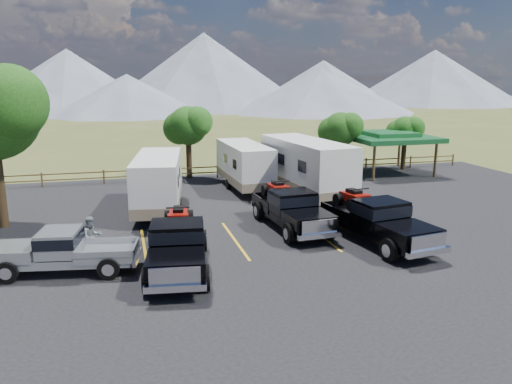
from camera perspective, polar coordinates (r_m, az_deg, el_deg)
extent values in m
plane|color=#475323|center=(19.60, 5.98, -8.66)|extent=(320.00, 320.00, 0.00)
cube|color=black|center=(22.24, 3.19, -5.90)|extent=(44.00, 34.00, 0.04)
cube|color=gold|center=(22.16, -12.64, -6.21)|extent=(0.12, 5.50, 0.01)
cube|color=gold|center=(22.64, -2.44, -5.49)|extent=(0.12, 5.50, 0.01)
cube|color=gold|center=(23.79, 7.03, -4.66)|extent=(0.12, 5.50, 0.01)
cube|color=gold|center=(25.53, 15.40, -3.82)|extent=(0.12, 5.50, 0.01)
sphere|color=#1C4812|center=(25.66, -26.41, 9.12)|extent=(3.52, 3.52, 3.52)
cylinder|color=black|center=(37.86, 9.53, 3.93)|extent=(0.39, 0.39, 2.80)
sphere|color=#1C4812|center=(37.60, 9.65, 7.09)|extent=(2.52, 2.52, 2.52)
sphere|color=#1C4812|center=(37.40, 10.72, 7.43)|extent=(1.98, 1.98, 1.98)
sphere|color=#1C4812|center=(37.77, 8.69, 6.88)|extent=(2.16, 2.16, 2.16)
cylinder|color=black|center=(41.57, 16.51, 4.17)|extent=(0.38, 0.38, 2.52)
sphere|color=#1C4812|center=(41.35, 16.68, 6.76)|extent=(2.24, 2.24, 2.24)
sphere|color=#1C4812|center=(41.24, 17.57, 7.02)|extent=(1.76, 1.76, 1.76)
sphere|color=#1C4812|center=(41.43, 15.88, 6.60)|extent=(1.92, 1.92, 1.92)
cylinder|color=black|center=(36.71, -7.66, 3.93)|extent=(0.41, 0.41, 3.08)
sphere|color=#1C4812|center=(36.43, -7.77, 7.53)|extent=(2.80, 2.80, 2.80)
sphere|color=#1C4812|center=(35.99, -6.73, 7.97)|extent=(2.20, 2.20, 2.20)
sphere|color=#1C4812|center=(36.81, -8.73, 7.24)|extent=(2.40, 2.40, 2.40)
cylinder|color=brown|center=(36.48, -23.26, 1.28)|extent=(0.12, 0.12, 1.00)
cylinder|color=brown|center=(36.12, -16.98, 1.66)|extent=(0.12, 0.12, 1.00)
cylinder|color=brown|center=(36.19, -10.65, 2.03)|extent=(0.12, 0.12, 1.00)
cylinder|color=brown|center=(36.71, -4.41, 2.36)|extent=(0.12, 0.12, 1.00)
cylinder|color=brown|center=(37.64, 1.58, 2.66)|extent=(0.12, 0.12, 1.00)
cylinder|color=brown|center=(38.97, 7.23, 2.91)|extent=(0.12, 0.12, 1.00)
cylinder|color=brown|center=(40.64, 12.46, 3.12)|extent=(0.12, 0.12, 1.00)
cylinder|color=brown|center=(42.63, 17.25, 3.29)|extent=(0.12, 0.12, 1.00)
cylinder|color=brown|center=(44.89, 21.58, 3.42)|extent=(0.12, 0.12, 1.00)
cube|color=brown|center=(37.13, -1.38, 2.44)|extent=(36.00, 0.06, 0.08)
cube|color=brown|center=(37.06, -1.38, 3.05)|extent=(36.00, 0.06, 0.08)
cylinder|color=brown|center=(36.34, 13.32, 3.23)|extent=(0.20, 0.20, 2.60)
cylinder|color=brown|center=(40.74, 9.99, 4.39)|extent=(0.20, 0.20, 2.60)
cylinder|color=brown|center=(38.95, 19.82, 3.44)|extent=(0.20, 0.20, 2.60)
cylinder|color=brown|center=(43.09, 16.05, 4.54)|extent=(0.20, 0.20, 2.60)
cube|color=#19592B|center=(39.51, 14.92, 6.02)|extent=(6.20, 6.20, 0.35)
cube|color=#19592B|center=(39.48, 14.94, 6.45)|extent=(3.50, 3.50, 0.35)
cone|color=slate|center=(129.46, -20.65, 12.00)|extent=(44.00, 44.00, 14.00)
cone|color=slate|center=(126.68, -5.93, 13.64)|extent=(52.00, 52.00, 18.00)
cone|color=slate|center=(141.93, 7.67, 12.29)|extent=(40.00, 40.00, 12.00)
cone|color=slate|center=(153.74, 19.62, 12.27)|extent=(50.00, 50.00, 15.00)
cone|color=slate|center=(104.03, -14.49, 10.73)|extent=(32.00, 32.00, 8.00)
cone|color=slate|center=(109.27, 7.41, 11.37)|extent=(40.00, 40.00, 9.00)
cube|color=black|center=(19.25, -8.91, -6.97)|extent=(2.71, 6.08, 0.37)
cube|color=black|center=(17.26, -9.15, -8.00)|extent=(2.22, 2.12, 0.51)
cube|color=black|center=(18.89, -9.00, -4.98)|extent=(2.14, 1.87, 1.03)
cube|color=black|center=(18.85, -9.01, -4.53)|extent=(2.19, 1.93, 0.46)
cube|color=black|center=(20.92, -8.78, -4.52)|extent=(2.31, 2.73, 0.57)
cube|color=silver|center=(16.31, -9.27, -9.47)|extent=(1.64, 0.32, 0.57)
cube|color=silver|center=(16.40, -9.23, -10.82)|extent=(2.02, 0.47, 0.23)
cube|color=silver|center=(22.20, -8.67, -4.43)|extent=(2.02, 0.45, 0.23)
cylinder|color=black|center=(17.48, -12.30, -9.86)|extent=(0.44, 0.96, 0.93)
cylinder|color=black|center=(17.40, -5.86, -9.73)|extent=(0.44, 0.96, 0.93)
cylinder|color=black|center=(21.29, -11.34, -5.64)|extent=(0.44, 0.96, 0.93)
cylinder|color=black|center=(21.22, -6.10, -5.51)|extent=(0.44, 0.96, 0.93)
cube|color=maroon|center=(20.72, -8.85, -2.69)|extent=(0.90, 1.43, 0.36)
cube|color=black|center=(20.65, -8.87, -2.00)|extent=(0.52, 0.82, 0.19)
cube|color=maroon|center=(20.15, -8.91, -2.84)|extent=(0.87, 0.47, 0.23)
cylinder|color=black|center=(20.15, -8.93, -1.77)|extent=(0.93, 0.19, 0.06)
cylinder|color=black|center=(20.26, -10.19, -3.71)|extent=(0.35, 0.61, 0.58)
cylinder|color=black|center=(20.22, -7.56, -3.65)|extent=(0.35, 0.61, 0.58)
cylinder|color=black|center=(21.34, -10.03, -2.85)|extent=(0.35, 0.61, 0.58)
cylinder|color=black|center=(21.31, -7.54, -2.78)|extent=(0.35, 0.61, 0.58)
cube|color=black|center=(24.14, 4.07, -2.74)|extent=(2.28, 5.98, 0.37)
cube|color=black|center=(22.30, 6.07, -3.08)|extent=(2.10, 1.98, 0.51)
cube|color=black|center=(23.84, 4.21, -1.10)|extent=(2.04, 1.73, 1.03)
cube|color=black|center=(23.80, 4.22, -0.74)|extent=(2.08, 1.80, 0.46)
cube|color=black|center=(25.72, 2.47, -1.09)|extent=(2.14, 2.60, 0.57)
cube|color=silver|center=(21.41, 7.25, -3.94)|extent=(1.65, 0.19, 0.57)
cube|color=silver|center=(21.47, 7.30, -4.98)|extent=(2.02, 0.32, 0.23)
cube|color=silver|center=(26.92, 1.50, -1.20)|extent=(2.02, 0.30, 0.23)
cylinder|color=black|center=(22.03, 3.82, -4.77)|extent=(0.37, 0.94, 0.93)
cylinder|color=black|center=(22.82, 8.31, -4.25)|extent=(0.37, 0.94, 0.93)
cylinder|color=black|center=(25.68, 0.30, -2.18)|extent=(0.37, 0.94, 0.93)
cylinder|color=black|center=(26.36, 4.27, -1.81)|extent=(0.37, 0.94, 0.93)
cube|color=maroon|center=(25.56, 2.48, 0.42)|extent=(0.81, 1.38, 0.36)
cube|color=black|center=(25.51, 2.49, 0.99)|extent=(0.46, 0.80, 0.19)
cube|color=maroon|center=(25.03, 2.96, 0.39)|extent=(0.85, 0.41, 0.23)
cylinder|color=black|center=(25.05, 2.88, 1.24)|extent=(0.93, 0.12, 0.06)
cylinder|color=black|center=(24.93, 1.96, -0.38)|extent=(0.31, 0.59, 0.58)
cylinder|color=black|center=(25.27, 3.93, -0.22)|extent=(0.31, 0.59, 0.58)
cylinder|color=black|center=(25.96, 1.07, 0.16)|extent=(0.31, 0.59, 0.58)
cylinder|color=black|center=(26.29, 2.97, 0.31)|extent=(0.31, 0.59, 0.58)
cube|color=black|center=(22.67, 13.73, -4.07)|extent=(2.82, 6.27, 0.38)
cube|color=black|center=(21.06, 17.13, -4.47)|extent=(2.29, 2.19, 0.53)
cube|color=black|center=(22.37, 14.03, -2.28)|extent=(2.22, 1.93, 1.06)
cube|color=black|center=(22.33, 14.05, -1.88)|extent=(2.27, 2.00, 0.48)
cube|color=black|center=(24.07, 11.03, -2.22)|extent=(2.39, 2.82, 0.58)
cube|color=silver|center=(20.31, 19.10, -5.41)|extent=(1.69, 0.33, 0.58)
cube|color=silver|center=(20.39, 19.13, -6.53)|extent=(2.09, 0.49, 0.23)
cube|color=silver|center=(25.18, 9.36, -2.32)|extent=(2.08, 0.47, 0.23)
cylinder|color=black|center=(20.57, 15.01, -6.45)|extent=(0.45, 0.99, 0.95)
cylinder|color=black|center=(21.83, 19.14, -5.61)|extent=(0.45, 0.99, 0.95)
cylinder|color=black|center=(23.82, 8.74, -3.50)|extent=(0.45, 0.99, 0.95)
cylinder|color=black|center=(24.91, 12.63, -2.94)|extent=(0.45, 0.99, 0.95)
cube|color=maroon|center=(23.90, 11.11, -0.57)|extent=(0.94, 1.47, 0.37)
cube|color=black|center=(23.84, 11.13, 0.06)|extent=(0.54, 0.85, 0.19)
cube|color=maroon|center=(23.41, 11.92, -0.62)|extent=(0.89, 0.49, 0.23)
cylinder|color=black|center=(23.41, 11.82, 0.32)|extent=(0.95, 0.20, 0.06)
cylinder|color=black|center=(23.22, 10.93, -1.49)|extent=(0.36, 0.63, 0.59)
cylinder|color=black|center=(23.76, 12.83, -1.25)|extent=(0.36, 0.63, 0.59)
cylinder|color=black|center=(24.16, 9.37, -0.87)|extent=(0.36, 0.63, 0.59)
cylinder|color=black|center=(24.68, 11.23, -0.65)|extent=(0.36, 0.63, 0.59)
cube|color=white|center=(27.37, -11.13, 1.40)|extent=(3.29, 7.36, 2.56)
cube|color=#827059|center=(27.59, -11.04, -0.63)|extent=(3.32, 7.40, 0.57)
cube|color=black|center=(25.71, -13.99, 1.10)|extent=(0.14, 0.85, 0.57)
cube|color=black|center=(25.52, -8.88, 1.24)|extent=(0.14, 0.85, 0.57)
cylinder|color=black|center=(28.08, -13.14, -1.49)|extent=(0.33, 0.69, 0.66)
cylinder|color=black|center=(27.91, -8.77, -1.38)|extent=(0.33, 0.69, 0.66)
cube|color=black|center=(23.43, -11.77, -3.92)|extent=(0.36, 1.70, 0.09)
cube|color=white|center=(32.61, -1.34, 3.36)|extent=(2.41, 6.94, 2.47)
cube|color=#827059|center=(32.78, -1.33, 1.70)|extent=(2.43, 6.97, 0.55)
cube|color=black|center=(30.65, -2.48, 3.20)|extent=(0.04, 0.83, 0.55)
cube|color=black|center=(31.27, 1.48, 3.40)|extent=(0.04, 0.83, 0.55)
cylinder|color=black|center=(32.88, -3.19, 0.90)|extent=(0.25, 0.65, 0.64)
cylinder|color=black|center=(33.42, 0.26, 1.11)|extent=(0.25, 0.65, 0.64)
cube|color=black|center=(28.86, 0.95, -0.50)|extent=(0.16, 1.65, 0.09)
cube|color=white|center=(30.20, 5.76, 3.14)|extent=(3.48, 8.36, 2.93)
cube|color=#827059|center=(30.42, 5.71, 1.03)|extent=(3.51, 8.41, 0.65)
cube|color=black|center=(27.78, 5.27, 2.91)|extent=(0.13, 0.97, 0.65)
cube|color=black|center=(29.05, 9.91, 3.21)|extent=(0.13, 0.97, 0.65)
cylinder|color=black|center=(30.29, 3.35, -0.03)|extent=(0.35, 0.78, 0.76)
cylinder|color=black|center=(31.37, 7.41, 0.34)|extent=(0.35, 0.78, 0.76)
cube|color=black|center=(26.24, 10.70, -1.90)|extent=(0.34, 1.95, 0.11)
cube|color=#9EA2A6|center=(20.13, -21.08, -7.08)|extent=(5.29, 2.45, 0.32)
cube|color=#9EA2A6|center=(20.55, -25.80, -6.13)|extent=(1.87, 1.95, 0.45)
cube|color=#9EA2A6|center=(19.95, -21.53, -5.33)|extent=(1.65, 1.88, 0.89)
cube|color=black|center=(19.91, -21.56, -4.97)|extent=(1.71, 1.93, 0.40)
cube|color=#9EA2A6|center=(19.68, -16.60, -6.43)|extent=(2.39, 2.04, 0.49)
cube|color=silver|center=(19.60, -13.44, -7.25)|extent=(0.43, 1.75, 0.20)
cylinder|color=black|center=(21.46, -25.05, -6.66)|extent=(0.84, 0.40, 0.80)
cylinder|color=black|center=(19.98, -26.61, -8.23)|extent=(0.84, 0.40, 0.80)
cylinder|color=black|center=(20.56, -15.66, -6.73)|extent=(0.84, 0.40, 0.80)
cylinder|color=black|center=(19.01, -16.50, -8.42)|extent=(0.84, 0.40, 0.80)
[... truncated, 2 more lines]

